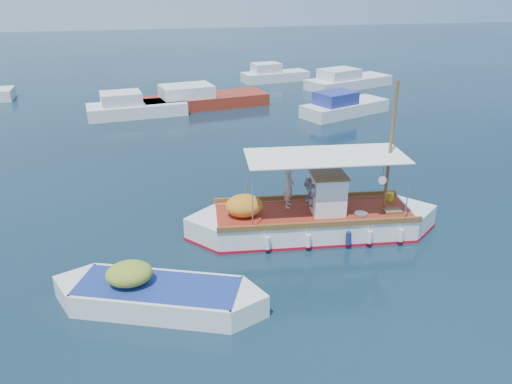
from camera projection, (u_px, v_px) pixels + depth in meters
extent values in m
plane|color=black|center=(295.00, 237.00, 17.49)|extent=(160.00, 160.00, 0.00)
cube|color=white|center=(313.00, 225.00, 17.64)|extent=(7.01, 2.99, 1.00)
cube|color=white|center=(217.00, 230.00, 17.28)|extent=(2.26, 2.26, 1.00)
cube|color=white|center=(405.00, 220.00, 18.01)|extent=(2.26, 2.26, 1.00)
cube|color=maroon|center=(313.00, 232.00, 17.76)|extent=(7.10, 3.07, 0.16)
cube|color=maroon|center=(314.00, 212.00, 17.45)|extent=(6.99, 2.81, 0.05)
cube|color=brown|center=(307.00, 197.00, 18.45)|extent=(6.86, 0.83, 0.18)
cube|color=brown|center=(322.00, 224.00, 16.37)|extent=(6.86, 0.83, 0.18)
cube|color=white|center=(327.00, 194.00, 17.23)|extent=(1.21, 1.29, 1.36)
cube|color=brown|center=(329.00, 175.00, 16.95)|extent=(1.31, 1.39, 0.05)
cylinder|color=slate|center=(313.00, 190.00, 16.79)|extent=(0.25, 0.47, 0.45)
cylinder|color=slate|center=(309.00, 184.00, 17.32)|extent=(0.25, 0.47, 0.45)
cylinder|color=slate|center=(310.00, 200.00, 17.25)|extent=(0.25, 0.47, 0.45)
cylinder|color=brown|center=(390.00, 148.00, 16.82)|extent=(0.12, 0.12, 4.53)
cylinder|color=brown|center=(369.00, 159.00, 16.89)|extent=(1.63, 0.25, 0.07)
cylinder|color=silver|center=(246.00, 177.00, 17.71)|extent=(0.04, 0.04, 2.04)
cylinder|color=silver|center=(253.00, 200.00, 15.89)|extent=(0.04, 0.04, 2.04)
cylinder|color=silver|center=(387.00, 171.00, 18.27)|extent=(0.04, 0.04, 2.04)
cylinder|color=silver|center=(408.00, 193.00, 16.44)|extent=(0.04, 0.04, 2.04)
cube|color=white|center=(326.00, 156.00, 16.67)|extent=(5.55, 2.74, 0.04)
ellipsoid|color=orange|center=(244.00, 206.00, 17.03)|extent=(1.38, 1.21, 0.76)
cube|color=#CA9411|center=(343.00, 200.00, 17.96)|extent=(0.24, 0.19, 0.36)
cylinder|color=#CA9411|center=(390.00, 197.00, 18.29)|extent=(0.30, 0.30, 0.31)
cube|color=brown|center=(393.00, 211.00, 17.39)|extent=(0.63, 0.47, 0.11)
cylinder|color=#B2B2B2|center=(361.00, 215.00, 17.14)|extent=(0.50, 0.50, 0.11)
cylinder|color=white|center=(382.00, 180.00, 16.21)|extent=(0.27, 0.06, 0.27)
cylinder|color=white|center=(267.00, 243.00, 16.25)|extent=(0.20, 0.20, 0.44)
cylinder|color=navy|center=(348.00, 238.00, 16.55)|extent=(0.20, 0.20, 0.44)
cylinder|color=white|center=(401.00, 235.00, 16.74)|extent=(0.20, 0.20, 0.44)
imported|color=#BDB09C|center=(289.00, 186.00, 17.56)|extent=(0.55, 0.66, 1.54)
cube|color=white|center=(159.00, 299.00, 13.68)|extent=(4.75, 3.24, 0.86)
cube|color=white|center=(83.00, 292.00, 13.99)|extent=(1.60, 1.60, 0.86)
cube|color=white|center=(238.00, 307.00, 13.37)|extent=(1.60, 1.60, 0.86)
cube|color=navy|center=(158.00, 287.00, 13.51)|extent=(4.68, 3.06, 0.05)
ellipsoid|color=#91A02D|center=(129.00, 274.00, 13.49)|extent=(1.56, 1.43, 0.63)
cube|color=silver|center=(137.00, 111.00, 32.84)|extent=(6.55, 3.15, 1.00)
cube|color=silver|center=(121.00, 98.00, 32.19)|extent=(2.75, 2.33, 0.80)
cube|color=maroon|center=(205.00, 102.00, 35.13)|extent=(9.07, 4.25, 1.00)
cube|color=silver|center=(187.00, 91.00, 34.31)|extent=(3.84, 2.94, 0.80)
cube|color=silver|center=(345.00, 110.00, 33.12)|extent=(6.52, 4.39, 1.00)
cube|color=navy|center=(336.00, 98.00, 32.27)|extent=(2.99, 2.67, 0.80)
cube|color=silver|center=(349.00, 84.00, 41.34)|extent=(7.94, 5.06, 1.00)
cube|color=silver|center=(339.00, 74.00, 40.42)|extent=(3.59, 3.12, 0.80)
cube|color=silver|center=(275.00, 78.00, 43.85)|extent=(6.06, 2.86, 1.00)
cube|color=silver|center=(266.00, 68.00, 43.20)|extent=(2.56, 2.03, 0.80)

